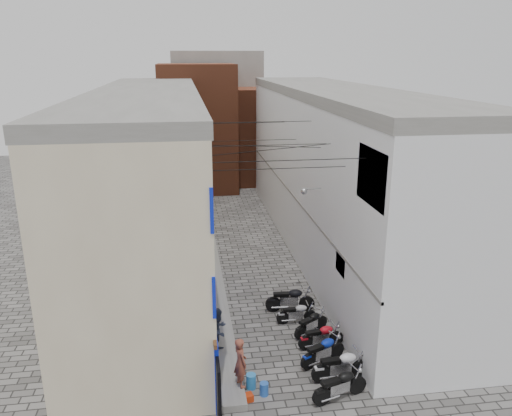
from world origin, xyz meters
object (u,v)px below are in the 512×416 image
motorcycle_b (341,364)px  motorcycle_d (321,335)px  water_jug_far (251,381)px  red_crate (247,398)px  motorcycle_e (311,322)px  motorcycle_g (290,298)px  motorcycle_f (297,312)px  motorcycle_c (323,350)px  water_jug_near (264,389)px  person_a (240,362)px  motorcycle_a (340,384)px  person_b (218,330)px

motorcycle_b → motorcycle_d: size_ratio=1.15×
water_jug_far → red_crate: (-0.21, -0.62, -0.14)m
motorcycle_e → motorcycle_g: (-0.44, 1.93, 0.11)m
motorcycle_e → water_jug_far: motorcycle_e is taller
motorcycle_f → water_jug_far: bearing=-30.4°
motorcycle_c → motorcycle_d: (0.21, 1.00, -0.03)m
motorcycle_b → water_jug_near: motorcycle_b is taller
motorcycle_f → person_a: bearing=-33.3°
motorcycle_d → motorcycle_f: (-0.52, 1.90, -0.04)m
motorcycle_b → water_jug_far: size_ratio=4.06×
motorcycle_f → person_a: 4.95m
person_a → water_jug_far: size_ratio=3.34×
water_jug_near → motorcycle_a: bearing=-13.2°
motorcycle_d → water_jug_near: 3.56m
motorcycle_f → red_crate: 5.26m
motorcycle_a → motorcycle_b: 1.03m
motorcycle_a → motorcycle_g: 5.93m
motorcycle_d → motorcycle_f: motorcycle_d is taller
motorcycle_d → water_jug_near: bearing=-54.5°
motorcycle_a → motorcycle_b: bearing=144.0°
motorcycle_d → water_jug_far: 3.58m
motorcycle_c → motorcycle_e: motorcycle_c is taller
motorcycle_b → red_crate: (-3.30, -0.62, -0.49)m
motorcycle_f → motorcycle_c: bearing=7.5°
motorcycle_c → motorcycle_a: bearing=-24.3°
motorcycle_a → motorcycle_d: size_ratio=1.09×
motorcycle_c → water_jug_near: motorcycle_c is taller
motorcycle_e → motorcycle_b: bearing=-27.0°
motorcycle_b → red_crate: bearing=-83.0°
motorcycle_g → water_jug_far: bearing=-20.4°
motorcycle_d → motorcycle_e: 1.02m
water_jug_near → red_crate: size_ratio=1.22×
motorcycle_d → person_b: bearing=-96.7°
motorcycle_c → person_b: person_b is taller
water_jug_far → motorcycle_g: bearing=64.3°
motorcycle_d → red_crate: size_ratio=4.92×
motorcycle_e → person_a: (-3.19, -3.14, 0.60)m
motorcycle_a → water_jug_far: (-2.74, 0.97, -0.32)m
water_jug_near → motorcycle_f: bearing=64.5°
motorcycle_c → person_a: person_a is taller
motorcycle_g → red_crate: motorcycle_g is taller
motorcycle_f → water_jug_far: 4.61m
motorcycle_d → person_b: 3.92m
motorcycle_e → water_jug_far: 4.14m
motorcycle_d → motorcycle_b: bearing=-3.9°
motorcycle_a → motorcycle_e: bearing=162.6°
motorcycle_c → water_jug_near: bearing=-83.3°
motorcycle_c → person_a: bearing=-94.3°
motorcycle_g → water_jug_near: (-2.01, -5.36, -0.39)m
motorcycle_d → water_jug_far: size_ratio=3.54×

